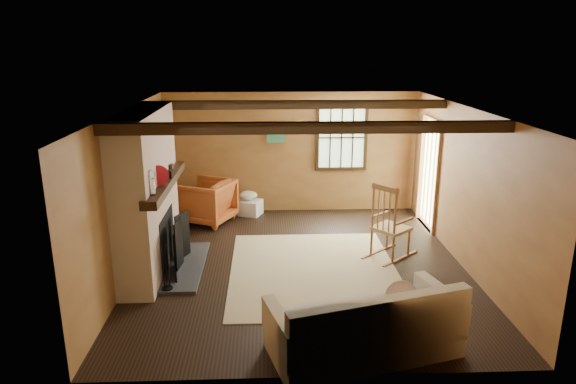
{
  "coord_description": "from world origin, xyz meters",
  "views": [
    {
      "loc": [
        -0.49,
        -7.27,
        3.3
      ],
      "look_at": [
        -0.16,
        0.4,
        1.07
      ],
      "focal_mm": 32.0,
      "sensor_mm": 36.0,
      "label": 1
    }
  ],
  "objects_px": {
    "sofa": "(366,330)",
    "armchair": "(207,201)",
    "laundry_basket": "(248,207)",
    "fireplace": "(149,199)",
    "rocking_chair": "(389,226)"
  },
  "relations": [
    {
      "from": "armchair",
      "to": "fireplace",
      "type": "bearing_deg",
      "value": 9.14
    },
    {
      "from": "laundry_basket",
      "to": "fireplace",
      "type": "bearing_deg",
      "value": -118.43
    },
    {
      "from": "fireplace",
      "to": "sofa",
      "type": "height_order",
      "value": "fireplace"
    },
    {
      "from": "fireplace",
      "to": "rocking_chair",
      "type": "xyz_separation_m",
      "value": [
        3.66,
        0.28,
        -0.58
      ]
    },
    {
      "from": "rocking_chair",
      "to": "armchair",
      "type": "xyz_separation_m",
      "value": [
        -3.07,
        1.8,
        -0.1
      ]
    },
    {
      "from": "sofa",
      "to": "laundry_basket",
      "type": "xyz_separation_m",
      "value": [
        -1.44,
        4.88,
        -0.15
      ]
    },
    {
      "from": "armchair",
      "to": "laundry_basket",
      "type": "bearing_deg",
      "value": 143.7
    },
    {
      "from": "sofa",
      "to": "laundry_basket",
      "type": "relative_size",
      "value": 4.48
    },
    {
      "from": "sofa",
      "to": "laundry_basket",
      "type": "bearing_deg",
      "value": 90.62
    },
    {
      "from": "fireplace",
      "to": "sofa",
      "type": "relative_size",
      "value": 1.07
    },
    {
      "from": "armchair",
      "to": "rocking_chair",
      "type": "bearing_deg",
      "value": 84.47
    },
    {
      "from": "sofa",
      "to": "armchair",
      "type": "distance_m",
      "value": 4.98
    },
    {
      "from": "armchair",
      "to": "sofa",
      "type": "bearing_deg",
      "value": 51.29
    },
    {
      "from": "rocking_chair",
      "to": "fireplace",
      "type": "bearing_deg",
      "value": 53.91
    },
    {
      "from": "rocking_chair",
      "to": "laundry_basket",
      "type": "height_order",
      "value": "rocking_chair"
    }
  ]
}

